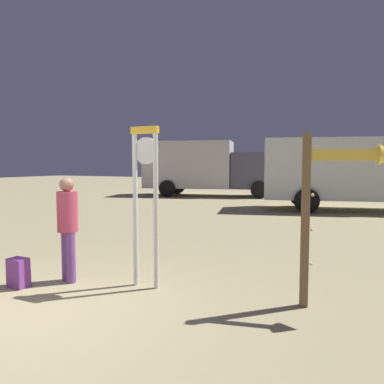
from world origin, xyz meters
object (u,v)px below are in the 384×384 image
person_near_clock (68,224)px  box_truck_far (201,166)px  backpack (19,273)px  arrow_sign (338,190)px  box_truck_near (345,171)px  standing_clock (145,191)px

person_near_clock → box_truck_far: bearing=107.0°
person_near_clock → box_truck_far: size_ratio=0.22×
person_near_clock → backpack: person_near_clock is taller
arrow_sign → box_truck_far: bearing=120.2°
box_truck_near → box_truck_far: size_ratio=0.95×
backpack → person_near_clock: bearing=48.4°
person_near_clock → box_truck_near: size_ratio=0.23×
person_near_clock → standing_clock: bearing=14.9°
standing_clock → backpack: size_ratio=5.42×
arrow_sign → backpack: (-4.20, -1.13, -1.27)m
backpack → standing_clock: bearing=26.8°
arrow_sign → backpack: size_ratio=5.08×
box_truck_far → person_near_clock: bearing=-73.0°
person_near_clock → box_truck_near: bearing=74.2°
box_truck_far → arrow_sign: bearing=-59.8°
standing_clock → arrow_sign: bearing=6.7°
standing_clock → arrow_sign: standing_clock is taller
backpack → box_truck_far: (-4.08, 15.39, 1.44)m
backpack → box_truck_near: size_ratio=0.06×
arrow_sign → standing_clock: bearing=-173.3°
standing_clock → box_truck_near: box_truck_near is taller
arrow_sign → box_truck_near: 10.63m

